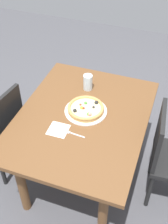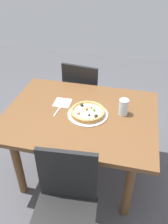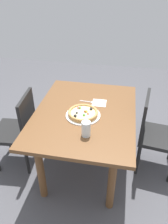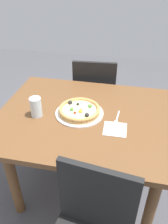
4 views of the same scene
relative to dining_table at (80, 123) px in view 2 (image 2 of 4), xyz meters
The scene contains 9 objects.
ground_plane 0.62m from the dining_table, ahead, with size 6.00×6.00×0.00m, color #4C4C51.
dining_table is the anchor object (origin of this frame).
chair_near 0.71m from the dining_table, 84.19° to the right, with size 0.43×0.43×0.86m.
chair_far 0.72m from the dining_table, 101.12° to the left, with size 0.45×0.45×0.86m.
plate 0.13m from the dining_table, ahead, with size 0.32×0.32×0.01m, color white.
pizza 0.15m from the dining_table, ahead, with size 0.28×0.28×0.05m.
fork 0.22m from the dining_table, behind, with size 0.03×0.17×0.00m.
drinking_glass 0.38m from the dining_table, 12.16° to the left, with size 0.08×0.08×0.13m, color silver.
napkin 0.24m from the dining_table, 148.82° to the left, with size 0.14×0.14×0.00m, color white.
Camera 2 is at (0.38, -1.48, 1.84)m, focal length 37.60 mm.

